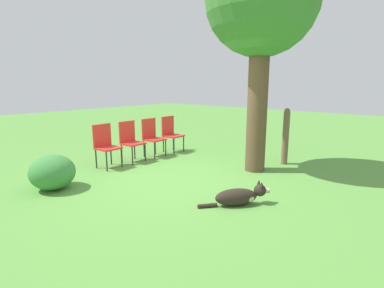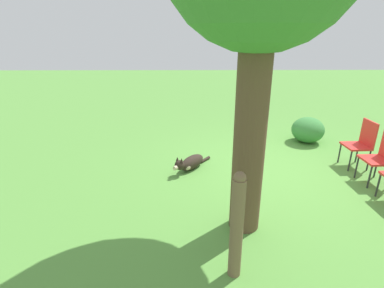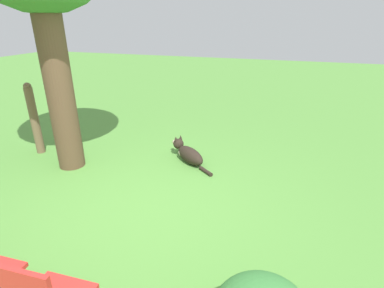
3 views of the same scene
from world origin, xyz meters
name	(u,v)px [view 3 (image 3 of 3)]	position (x,y,z in m)	size (l,w,h in m)	color
ground_plane	(134,209)	(0.00, 0.00, 0.00)	(30.00, 30.00, 0.00)	#56933D
dog	(188,154)	(1.50, -0.21, 0.14)	(0.73, 0.90, 0.35)	#2D231C
fence_post	(34,119)	(1.03, 2.39, 0.62)	(0.14, 0.14, 1.24)	brown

